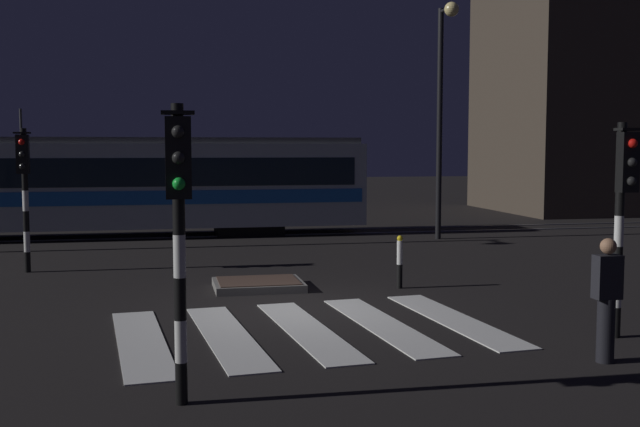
{
  "coord_description": "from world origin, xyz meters",
  "views": [
    {
      "loc": [
        -2.23,
        -13.64,
        2.93
      ],
      "look_at": [
        1.34,
        3.79,
        1.4
      ],
      "focal_mm": 43.27,
      "sensor_mm": 36.0,
      "label": 1
    }
  ],
  "objects_px": {
    "traffic_light_kerb_mid_left": "(179,208)",
    "tram": "(105,184)",
    "pedestrian_waiting_at_kerb": "(607,299)",
    "bollard_island_edge": "(400,262)",
    "traffic_light_corner_far_left": "(24,178)",
    "traffic_light_corner_near_right": "(623,197)",
    "street_lamp_trackside_right": "(443,93)"
  },
  "relations": [
    {
      "from": "traffic_light_corner_far_left",
      "to": "traffic_light_kerb_mid_left",
      "type": "relative_size",
      "value": 0.99
    },
    {
      "from": "bollard_island_edge",
      "to": "traffic_light_corner_far_left",
      "type": "bearing_deg",
      "value": 155.32
    },
    {
      "from": "tram",
      "to": "pedestrian_waiting_at_kerb",
      "type": "bearing_deg",
      "value": -65.09
    },
    {
      "from": "street_lamp_trackside_right",
      "to": "traffic_light_kerb_mid_left",
      "type": "bearing_deg",
      "value": -120.48
    },
    {
      "from": "tram",
      "to": "street_lamp_trackside_right",
      "type": "bearing_deg",
      "value": -15.48
    },
    {
      "from": "traffic_light_corner_far_left",
      "to": "pedestrian_waiting_at_kerb",
      "type": "relative_size",
      "value": 1.97
    },
    {
      "from": "traffic_light_corner_near_right",
      "to": "pedestrian_waiting_at_kerb",
      "type": "distance_m",
      "value": 1.96
    },
    {
      "from": "street_lamp_trackside_right",
      "to": "pedestrian_waiting_at_kerb",
      "type": "height_order",
      "value": "street_lamp_trackside_right"
    },
    {
      "from": "traffic_light_corner_far_left",
      "to": "street_lamp_trackside_right",
      "type": "distance_m",
      "value": 12.73
    },
    {
      "from": "street_lamp_trackside_right",
      "to": "tram",
      "type": "height_order",
      "value": "street_lamp_trackside_right"
    },
    {
      "from": "traffic_light_kerb_mid_left",
      "to": "pedestrian_waiting_at_kerb",
      "type": "height_order",
      "value": "traffic_light_kerb_mid_left"
    },
    {
      "from": "traffic_light_kerb_mid_left",
      "to": "tram",
      "type": "height_order",
      "value": "tram"
    },
    {
      "from": "traffic_light_corner_near_right",
      "to": "street_lamp_trackside_right",
      "type": "xyz_separation_m",
      "value": [
        1.81,
        12.59,
        2.44
      ]
    },
    {
      "from": "traffic_light_kerb_mid_left",
      "to": "tram",
      "type": "distance_m",
      "value": 17.41
    },
    {
      "from": "street_lamp_trackside_right",
      "to": "pedestrian_waiting_at_kerb",
      "type": "relative_size",
      "value": 4.27
    },
    {
      "from": "bollard_island_edge",
      "to": "traffic_light_corner_near_right",
      "type": "bearing_deg",
      "value": -66.97
    },
    {
      "from": "traffic_light_corner_near_right",
      "to": "traffic_light_corner_far_left",
      "type": "distance_m",
      "value": 13.04
    },
    {
      "from": "street_lamp_trackside_right",
      "to": "tram",
      "type": "bearing_deg",
      "value": 164.52
    },
    {
      "from": "tram",
      "to": "bollard_island_edge",
      "type": "xyz_separation_m",
      "value": [
        6.63,
        -10.73,
        -1.19
      ]
    },
    {
      "from": "tram",
      "to": "bollard_island_edge",
      "type": "distance_m",
      "value": 12.67
    },
    {
      "from": "traffic_light_kerb_mid_left",
      "to": "bollard_island_edge",
      "type": "height_order",
      "value": "traffic_light_kerb_mid_left"
    },
    {
      "from": "traffic_light_kerb_mid_left",
      "to": "bollard_island_edge",
      "type": "distance_m",
      "value": 8.21
    },
    {
      "from": "traffic_light_corner_far_left",
      "to": "pedestrian_waiting_at_kerb",
      "type": "bearing_deg",
      "value": -46.54
    },
    {
      "from": "tram",
      "to": "bollard_island_edge",
      "type": "bearing_deg",
      "value": -58.29
    },
    {
      "from": "tram",
      "to": "pedestrian_waiting_at_kerb",
      "type": "height_order",
      "value": "tram"
    },
    {
      "from": "pedestrian_waiting_at_kerb",
      "to": "bollard_island_edge",
      "type": "height_order",
      "value": "pedestrian_waiting_at_kerb"
    },
    {
      "from": "traffic_light_kerb_mid_left",
      "to": "street_lamp_trackside_right",
      "type": "distance_m",
      "value": 16.86
    },
    {
      "from": "traffic_light_kerb_mid_left",
      "to": "tram",
      "type": "xyz_separation_m",
      "value": [
        -2.0,
        17.29,
        -0.51
      ]
    },
    {
      "from": "traffic_light_corner_near_right",
      "to": "traffic_light_kerb_mid_left",
      "type": "height_order",
      "value": "traffic_light_kerb_mid_left"
    },
    {
      "from": "traffic_light_corner_far_left",
      "to": "tram",
      "type": "bearing_deg",
      "value": 79.45
    },
    {
      "from": "tram",
      "to": "bollard_island_edge",
      "type": "height_order",
      "value": "tram"
    },
    {
      "from": "tram",
      "to": "bollard_island_edge",
      "type": "relative_size",
      "value": 15.41
    }
  ]
}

